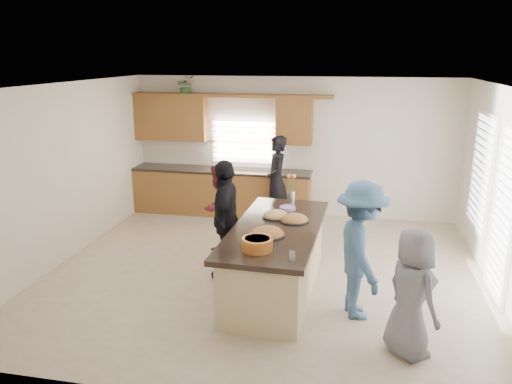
% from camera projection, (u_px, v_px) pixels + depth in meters
% --- Properties ---
extents(floor, '(6.50, 6.50, 0.00)m').
position_uv_depth(floor, '(265.00, 272.00, 7.62)').
color(floor, beige).
rests_on(floor, ground).
extents(room_shell, '(6.52, 6.02, 2.81)m').
position_uv_depth(room_shell, '(266.00, 150.00, 7.11)').
color(room_shell, silver).
rests_on(room_shell, ground).
extents(back_cabinetry, '(4.08, 0.66, 2.46)m').
position_uv_depth(back_cabinetry, '(220.00, 170.00, 10.24)').
color(back_cabinetry, brown).
rests_on(back_cabinetry, ground).
extents(right_wall_glazing, '(0.06, 4.00, 2.25)m').
position_uv_depth(right_wall_glazing, '(506.00, 203.00, 6.52)').
color(right_wall_glazing, white).
rests_on(right_wall_glazing, ground).
extents(island, '(1.24, 2.74, 0.95)m').
position_uv_depth(island, '(276.00, 260.00, 6.93)').
color(island, '#D1B782').
rests_on(island, ground).
extents(platter_front, '(0.46, 0.46, 0.19)m').
position_uv_depth(platter_front, '(268.00, 234.00, 6.45)').
color(platter_front, black).
rests_on(platter_front, island).
extents(platter_mid, '(0.42, 0.42, 0.17)m').
position_uv_depth(platter_mid, '(295.00, 220.00, 6.99)').
color(platter_mid, black).
rests_on(platter_mid, island).
extents(platter_back, '(0.40, 0.40, 0.16)m').
position_uv_depth(platter_back, '(276.00, 216.00, 7.16)').
color(platter_back, black).
rests_on(platter_back, island).
extents(salad_bowl, '(0.37, 0.37, 0.15)m').
position_uv_depth(salad_bowl, '(257.00, 243.00, 5.97)').
color(salad_bowl, '#C66A24').
rests_on(salad_bowl, island).
extents(clear_cup, '(0.07, 0.07, 0.11)m').
position_uv_depth(clear_cup, '(292.00, 256.00, 5.65)').
color(clear_cup, white).
rests_on(clear_cup, island).
extents(plate_stack, '(0.24, 0.24, 0.05)m').
position_uv_depth(plate_stack, '(288.00, 208.00, 7.53)').
color(plate_stack, '#997DB6').
rests_on(plate_stack, island).
extents(flower_vase, '(0.14, 0.14, 0.44)m').
position_uv_depth(flower_vase, '(291.00, 188.00, 7.91)').
color(flower_vase, silver).
rests_on(flower_vase, island).
extents(potted_plant, '(0.45, 0.42, 0.40)m').
position_uv_depth(potted_plant, '(186.00, 86.00, 10.01)').
color(potted_plant, '#3A712D').
rests_on(potted_plant, back_cabinetry).
extents(woman_left_back, '(0.60, 0.73, 1.73)m').
position_uv_depth(woman_left_back, '(276.00, 180.00, 9.61)').
color(woman_left_back, black).
rests_on(woman_left_back, ground).
extents(woman_left_mid, '(0.74, 0.85, 1.47)m').
position_uv_depth(woman_left_mid, '(219.00, 207.00, 8.41)').
color(woman_left_mid, maroon).
rests_on(woman_left_mid, ground).
extents(woman_left_front, '(0.56, 1.08, 1.77)m').
position_uv_depth(woman_left_front, '(226.00, 219.00, 7.33)').
color(woman_left_front, black).
rests_on(woman_left_front, ground).
extents(woman_right_back, '(0.91, 1.26, 1.76)m').
position_uv_depth(woman_right_back, '(361.00, 250.00, 6.16)').
color(woman_right_back, '#3E6287').
rests_on(woman_right_back, ground).
extents(woman_right_front, '(0.78, 0.85, 1.47)m').
position_uv_depth(woman_right_front, '(412.00, 293.00, 5.37)').
color(woman_right_front, slate).
rests_on(woman_right_front, ground).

